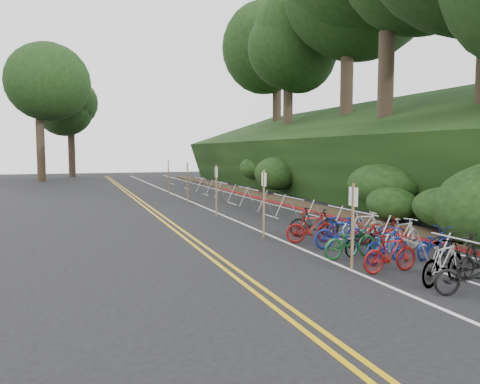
% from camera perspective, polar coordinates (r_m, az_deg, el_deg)
% --- Properties ---
extents(ground, '(120.00, 120.00, 0.00)m').
position_cam_1_polar(ground, '(12.59, 9.21, -9.64)').
color(ground, black).
rests_on(ground, ground).
extents(road_markings, '(7.47, 80.00, 0.01)m').
position_cam_1_polar(road_markings, '(21.99, -2.14, -3.27)').
color(road_markings, gold).
rests_on(road_markings, ground).
extents(red_curb, '(0.25, 28.00, 0.10)m').
position_cam_1_polar(red_curb, '(25.65, 7.42, -2.01)').
color(red_curb, maroon).
rests_on(red_curb, ground).
extents(embankment, '(14.30, 48.14, 9.11)m').
position_cam_1_polar(embankment, '(35.19, 12.80, 3.92)').
color(embankment, black).
rests_on(embankment, ground).
extents(tree_cluster, '(33.84, 55.20, 20.89)m').
position_cam_1_polar(tree_cluster, '(37.55, 6.11, 20.13)').
color(tree_cluster, '#2D2319').
rests_on(tree_cluster, ground).
extents(bike_racks_rest, '(1.14, 23.00, 1.17)m').
position_cam_1_polar(bike_racks_rest, '(25.38, 0.97, -0.22)').
color(bike_racks_rest, '#A5A5A7').
rests_on(bike_racks_rest, ground).
extents(signpost_near, '(0.08, 0.40, 2.32)m').
position_cam_1_polar(signpost_near, '(12.80, 13.58, -3.40)').
color(signpost_near, brown).
rests_on(signpost_near, ground).
extents(signposts_rest, '(0.08, 18.40, 2.50)m').
position_cam_1_polar(signposts_rest, '(25.56, -4.86, 1.10)').
color(signposts_rest, brown).
rests_on(signposts_rest, ground).
extents(bike_front, '(0.97, 2.01, 1.01)m').
position_cam_1_polar(bike_front, '(14.32, 13.27, -5.85)').
color(bike_front, '#144C1E').
rests_on(bike_front, ground).
extents(bike_valet, '(3.32, 9.44, 1.10)m').
position_cam_1_polar(bike_valet, '(14.87, 18.01, -5.59)').
color(bike_valet, black).
rests_on(bike_valet, ground).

